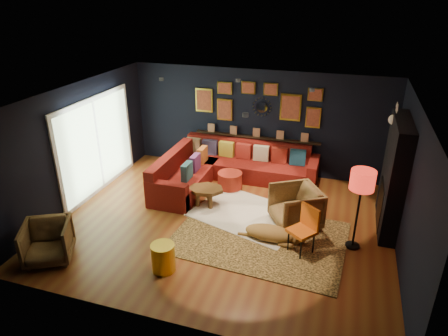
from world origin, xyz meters
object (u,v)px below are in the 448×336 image
(orange_chair, at_px, (305,226))
(sectional, at_px, (223,169))
(pouf, at_px, (230,180))
(dog, at_px, (270,230))
(armchair_right, at_px, (296,205))
(gold_stool, at_px, (163,258))
(coffee_table, at_px, (206,191))
(floor_lamp, at_px, (362,184))
(armchair_left, at_px, (47,240))

(orange_chair, bearing_deg, sectional, 172.65)
(sectional, bearing_deg, pouf, -47.72)
(pouf, xyz_separation_m, dog, (1.33, -1.82, 0.00))
(sectional, xyz_separation_m, pouf, (0.28, -0.31, -0.10))
(armchair_right, distance_m, orange_chair, 0.88)
(armchair_right, xyz_separation_m, gold_stool, (-1.89, -2.09, -0.19))
(sectional, distance_m, armchair_right, 2.44)
(orange_chair, distance_m, dog, 0.73)
(sectional, distance_m, orange_chair, 3.20)
(coffee_table, xyz_separation_m, dog, (1.60, -0.90, -0.12))
(armchair_right, distance_m, floor_lamp, 1.48)
(pouf, relative_size, armchair_left, 0.73)
(armchair_right, xyz_separation_m, dog, (-0.36, -0.70, -0.23))
(gold_stool, xyz_separation_m, floor_lamp, (3.02, 1.66, 1.04))
(sectional, height_order, gold_stool, sectional)
(coffee_table, distance_m, dog, 1.84)
(pouf, bearing_deg, floor_lamp, -28.68)
(coffee_table, height_order, dog, dog)
(sectional, relative_size, armchair_left, 4.34)
(pouf, height_order, floor_lamp, floor_lamp)
(armchair_left, bearing_deg, dog, -2.22)
(pouf, distance_m, orange_chair, 2.80)
(coffee_table, relative_size, floor_lamp, 0.57)
(coffee_table, height_order, gold_stool, gold_stool)
(pouf, bearing_deg, coffee_table, -106.17)
(sectional, bearing_deg, armchair_left, -116.64)
(floor_lamp, bearing_deg, sectional, 149.17)
(armchair_right, bearing_deg, floor_lamp, 37.51)
(coffee_table, distance_m, gold_stool, 2.30)
(armchair_right, bearing_deg, gold_stool, -73.77)
(pouf, distance_m, armchair_right, 2.04)
(armchair_left, bearing_deg, armchair_right, 3.67)
(gold_stool, bearing_deg, pouf, 86.61)
(armchair_left, relative_size, armchair_right, 0.88)
(orange_chair, relative_size, dog, 0.69)
(pouf, bearing_deg, armchair_left, -121.98)
(pouf, distance_m, gold_stool, 3.22)
(floor_lamp, bearing_deg, dog, -169.77)
(sectional, height_order, coffee_table, sectional)
(armchair_right, height_order, floor_lamp, floor_lamp)
(sectional, xyz_separation_m, coffee_table, (0.01, -1.23, 0.02))
(sectional, height_order, armchair_left, sectional)
(pouf, xyz_separation_m, armchair_right, (1.69, -1.12, 0.23))
(sectional, distance_m, pouf, 0.43)
(orange_chair, bearing_deg, coffee_table, -167.05)
(armchair_left, bearing_deg, floor_lamp, -6.59)
(pouf, xyz_separation_m, floor_lamp, (2.83, -1.55, 1.08))
(coffee_table, bearing_deg, gold_stool, -88.10)
(sectional, relative_size, pouf, 5.92)
(dog, bearing_deg, coffee_table, 151.76)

